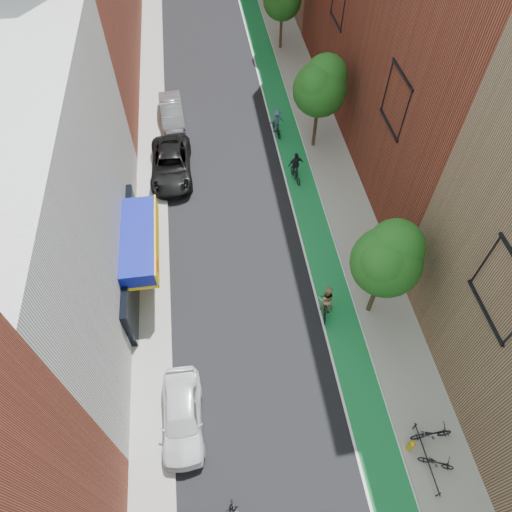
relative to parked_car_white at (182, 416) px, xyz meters
name	(u,v)px	position (x,y,z in m)	size (l,w,h in m)	color
bike_lane	(286,131)	(8.55, 20.60, -0.77)	(2.00, 68.00, 0.01)	#126935
sidewalk_left	(152,142)	(-1.45, 20.60, -0.70)	(2.00, 68.00, 0.15)	gray
sidewalk_right	(319,128)	(11.05, 20.60, -0.70)	(3.00, 68.00, 0.15)	gray
building_left_white	(20,212)	(-6.45, 8.60, 5.22)	(8.00, 20.00, 12.00)	silver
tree_near	(388,258)	(10.19, 4.62, 3.88)	(3.40, 3.36, 6.42)	#332619
tree_mid	(321,85)	(10.19, 18.62, 4.11)	(3.55, 3.53, 6.74)	#332619
parked_car_white	(182,416)	(0.00, 0.00, 0.00)	(1.84, 4.57, 1.56)	white
parked_car_black	(171,165)	(-0.05, 17.07, 0.03)	(2.68, 5.82, 1.62)	black
parked_car_silver	(172,112)	(0.15, 23.12, 0.00)	(1.64, 4.70, 1.55)	gray
cyclist_lane_near	(326,303)	(7.75, 4.86, 0.15)	(1.02, 1.90, 2.20)	black
cyclist_lane_mid	(296,169)	(8.20, 15.41, 0.07)	(1.12, 1.72, 2.15)	black
cyclist_lane_far	(277,124)	(7.75, 20.43, 0.10)	(1.16, 1.78, 2.00)	black
parked_bike_near	(436,462)	(10.71, -3.41, -0.23)	(0.53, 1.51, 0.79)	black
parked_bike_far	(432,434)	(10.91, -2.26, -0.13)	(0.66, 1.89, 0.99)	black
fire_hydrant	(411,445)	(9.85, -2.60, -0.19)	(0.29, 0.29, 0.83)	gold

